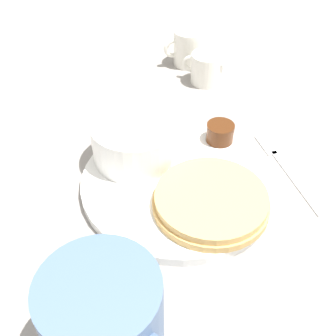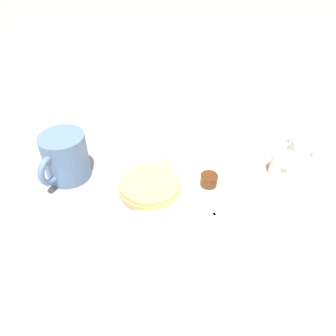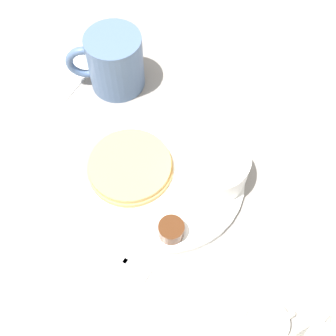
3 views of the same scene
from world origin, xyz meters
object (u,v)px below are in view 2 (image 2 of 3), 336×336
plate (168,176)px  bowl (179,146)px  coffee_mug (65,157)px  fork (206,218)px  creamer_pitcher_near (282,165)px  creamer_pitcher_far (301,151)px

plate → bowl: bearing=41.9°
coffee_mug → fork: 0.32m
plate → creamer_pitcher_near: (0.23, -0.10, 0.02)m
plate → creamer_pitcher_far: 0.31m
plate → bowl: (0.05, 0.05, 0.03)m
coffee_mug → bowl: bearing=-13.3°
coffee_mug → creamer_pitcher_far: bearing=-20.9°
coffee_mug → creamer_pitcher_far: (0.48, -0.18, -0.02)m
coffee_mug → fork: (0.20, -0.24, -0.05)m
coffee_mug → fork: bearing=-49.6°
coffee_mug → creamer_pitcher_far: 0.52m
fork → coffee_mug: bearing=130.4°
plate → creamer_pitcher_near: creamer_pitcher_near is taller
fork → creamer_pitcher_near: bearing=10.9°
plate → creamer_pitcher_near: 0.25m
coffee_mug → fork: coffee_mug is taller
creamer_pitcher_near → creamer_pitcher_far: size_ratio=0.82×
bowl → coffee_mug: bearing=166.7°
creamer_pitcher_near → creamer_pitcher_far: bearing=11.8°
creamer_pitcher_near → plate: bearing=157.3°
creamer_pitcher_near → creamer_pitcher_far: creamer_pitcher_far is taller
coffee_mug → creamer_pitcher_far: coffee_mug is taller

